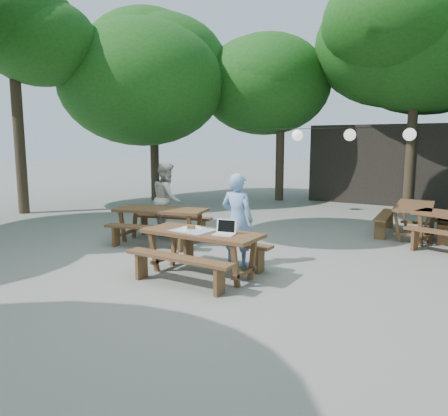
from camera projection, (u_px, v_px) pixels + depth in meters
The scene contains 10 objects.
ground at pixel (260, 268), 7.71m from camera, with size 80.00×80.00×0.00m, color slate.
pavilion at pixel (402, 164), 16.08m from camera, with size 6.00×3.00×2.80m, color black.
main_picnic_table at pixel (202, 253), 7.24m from camera, with size 2.00×1.58×0.75m.
picnic_table_nw at pixel (161, 225), 9.67m from camera, with size 2.23×2.00×0.75m.
picnic_table_far_e at pixel (414, 220), 10.28m from camera, with size 1.72×2.05×0.75m.
woman at pixel (237, 220), 7.77m from camera, with size 0.61×0.40×1.67m, color #7EAAE6.
second_person at pixel (167, 199), 10.44m from camera, with size 0.84×0.65×1.73m, color beige.
laptop at pixel (225, 231), 6.95m from camera, with size 0.38×0.32×0.24m.
tabletop_clutter at pixel (193, 229), 7.29m from camera, with size 0.69×0.63×0.08m.
paper_lanterns at pixel (350, 135), 12.49m from camera, with size 9.00×0.34×0.38m.
Camera 1 is at (3.35, -6.69, 2.22)m, focal length 35.00 mm.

